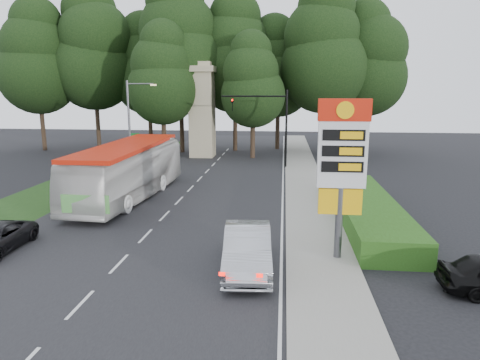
# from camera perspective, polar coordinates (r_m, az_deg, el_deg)

# --- Properties ---
(ground) EXTENTS (120.00, 120.00, 0.00)m
(ground) POSITION_cam_1_polar(r_m,az_deg,el_deg) (18.59, -16.40, -11.33)
(ground) COLOR black
(ground) RESTS_ON ground
(road_surface) EXTENTS (14.00, 80.00, 0.02)m
(road_surface) POSITION_cam_1_polar(r_m,az_deg,el_deg) (29.45, -7.66, -2.27)
(road_surface) COLOR black
(road_surface) RESTS_ON ground
(sidewalk_right) EXTENTS (3.00, 80.00, 0.12)m
(sidewalk_right) POSITION_cam_1_polar(r_m,az_deg,el_deg) (28.69, 9.10, -2.59)
(sidewalk_right) COLOR gray
(sidewalk_right) RESTS_ON ground
(grass_verge_left) EXTENTS (5.00, 50.00, 0.02)m
(grass_verge_left) POSITION_cam_1_polar(r_m,az_deg,el_deg) (38.15, -19.54, 0.41)
(grass_verge_left) COLOR #193814
(grass_verge_left) RESTS_ON ground
(hedge) EXTENTS (3.00, 14.00, 1.20)m
(hedge) POSITION_cam_1_polar(r_m,az_deg,el_deg) (25.09, 16.50, -3.79)
(hedge) COLOR #254B14
(hedge) RESTS_ON ground
(gas_station_pylon) EXTENTS (2.10, 0.45, 6.85)m
(gas_station_pylon) POSITION_cam_1_polar(r_m,az_deg,el_deg) (18.11, 13.46, 2.89)
(gas_station_pylon) COLOR #59595E
(gas_station_pylon) RESTS_ON ground
(traffic_signal_mast) EXTENTS (6.10, 0.35, 7.20)m
(traffic_signal_mast) POSITION_cam_1_polar(r_m,az_deg,el_deg) (39.83, 4.30, 8.30)
(traffic_signal_mast) COLOR black
(traffic_signal_mast) RESTS_ON ground
(streetlight_signs) EXTENTS (2.75, 0.98, 8.00)m
(streetlight_signs) POSITION_cam_1_polar(r_m,az_deg,el_deg) (40.28, -14.28, 7.68)
(streetlight_signs) COLOR #59595E
(streetlight_signs) RESTS_ON ground
(monument) EXTENTS (3.00, 3.00, 10.05)m
(monument) POSITION_cam_1_polar(r_m,az_deg,el_deg) (46.62, -5.08, 9.35)
(monument) COLOR tan
(monument) RESTS_ON ground
(tree_far_west) EXTENTS (8.96, 8.96, 17.60)m
(tree_far_west) POSITION_cam_1_polar(r_m,az_deg,el_deg) (56.71, -25.51, 14.37)
(tree_far_west) COLOR #2D2116
(tree_far_west) RESTS_ON ground
(tree_west_mid) EXTENTS (9.80, 9.80, 19.25)m
(tree_west_mid) POSITION_cam_1_polar(r_m,az_deg,el_deg) (55.80, -19.02, 15.96)
(tree_west_mid) COLOR #2D2116
(tree_west_mid) RESTS_ON ground
(tree_west_near) EXTENTS (8.40, 8.40, 16.50)m
(tree_west_near) POSITION_cam_1_polar(r_m,az_deg,el_deg) (55.42, -12.18, 14.63)
(tree_west_near) COLOR #2D2116
(tree_west_near) RESTS_ON ground
(tree_center_left) EXTENTS (10.08, 10.08, 19.80)m
(tree_center_left) POSITION_cam_1_polar(r_m,az_deg,el_deg) (50.38, -8.07, 17.35)
(tree_center_left) COLOR #2D2116
(tree_center_left) RESTS_ON ground
(tree_center_right) EXTENTS (9.24, 9.24, 18.15)m
(tree_center_right) POSITION_cam_1_polar(r_m,az_deg,el_deg) (51.21, -0.67, 16.25)
(tree_center_right) COLOR #2D2116
(tree_center_right) RESTS_ON ground
(tree_east_near) EXTENTS (8.12, 8.12, 15.95)m
(tree_east_near) POSITION_cam_1_polar(r_m,az_deg,el_deg) (52.80, 5.17, 14.62)
(tree_east_near) COLOR #2D2116
(tree_east_near) RESTS_ON ground
(tree_east_mid) EXTENTS (9.52, 9.52, 18.70)m
(tree_east_mid) POSITION_cam_1_polar(r_m,az_deg,el_deg) (49.10, 11.24, 16.61)
(tree_east_mid) COLOR #2D2116
(tree_east_mid) RESTS_ON ground
(tree_far_east) EXTENTS (8.68, 8.68, 17.05)m
(tree_far_east) POSITION_cam_1_polar(r_m,az_deg,el_deg) (51.66, 16.71, 14.98)
(tree_far_east) COLOR #2D2116
(tree_far_east) RESTS_ON ground
(tree_monument_left) EXTENTS (7.28, 7.28, 14.30)m
(tree_monument_left) POSITION_cam_1_polar(r_m,az_deg,el_deg) (46.55, -10.38, 13.60)
(tree_monument_left) COLOR #2D2116
(tree_monument_left) RESTS_ON ground
(tree_monument_right) EXTENTS (6.72, 6.72, 13.20)m
(tree_monument_right) POSITION_cam_1_polar(r_m,az_deg,el_deg) (45.36, 1.75, 12.99)
(tree_monument_right) COLOR #2D2116
(tree_monument_right) RESTS_ON ground
(transit_bus) EXTENTS (3.98, 13.32, 3.66)m
(transit_bus) POSITION_cam_1_polar(r_m,az_deg,el_deg) (29.51, -14.66, 1.09)
(transit_bus) COLOR silver
(transit_bus) RESTS_ON ground
(sedan_silver) EXTENTS (2.27, 5.46, 1.76)m
(sedan_silver) POSITION_cam_1_polar(r_m,az_deg,el_deg) (17.57, 1.00, -9.13)
(sedan_silver) COLOR #A9ABB1
(sedan_silver) RESTS_ON ground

